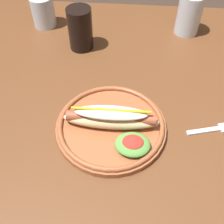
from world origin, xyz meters
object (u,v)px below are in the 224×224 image
at_px(soda_cup, 80,29).
at_px(extra_cup, 189,14).
at_px(hot_dog_plate, 112,125).
at_px(fork, 214,129).
at_px(water_cup, 43,11).

xyz_separation_m(soda_cup, extra_cup, (0.34, 0.11, -0.00)).
relative_size(hot_dog_plate, fork, 2.23).
height_order(water_cup, extra_cup, extra_cup).
bearing_deg(water_cup, extra_cup, -0.34).
xyz_separation_m(fork, soda_cup, (-0.38, 0.31, 0.06)).
relative_size(soda_cup, water_cup, 1.28).
distance_m(fork, water_cup, 0.68).
xyz_separation_m(soda_cup, water_cup, (-0.15, 0.12, -0.01)).
height_order(hot_dog_plate, soda_cup, soda_cup).
relative_size(soda_cup, extra_cup, 1.00).
distance_m(soda_cup, extra_cup, 0.36).
distance_m(water_cup, extra_cup, 0.49).
xyz_separation_m(hot_dog_plate, extra_cup, (0.22, 0.45, 0.04)).
xyz_separation_m(hot_dog_plate, fork, (0.25, 0.02, -0.02)).
distance_m(soda_cup, water_cup, 0.19).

